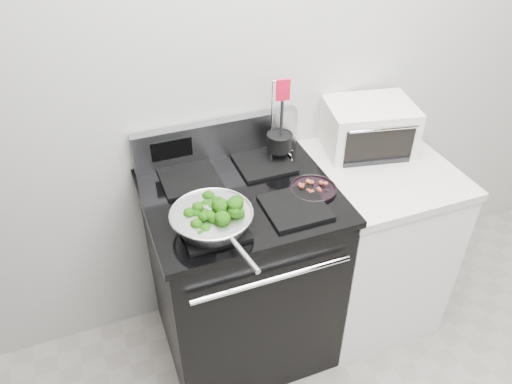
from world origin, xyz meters
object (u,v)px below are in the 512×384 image
toaster_oven (368,127)px  gas_range (242,272)px  utensil_holder (279,146)px  skillet (212,219)px  bacon_plate (313,187)px

toaster_oven → gas_range: bearing=-155.2°
gas_range → utensil_holder: (0.25, 0.18, 0.53)m
skillet → bacon_plate: skillet is taller
utensil_holder → toaster_oven: 0.45m
utensil_holder → bacon_plate: bearing=-68.1°
skillet → utensil_holder: 0.55m
skillet → bacon_plate: size_ratio=2.52×
gas_range → toaster_oven: bearing=13.4°
gas_range → bacon_plate: size_ratio=5.76×
skillet → utensil_holder: utensil_holder is taller
bacon_plate → gas_range: bearing=163.1°
gas_range → utensil_holder: size_ratio=2.86×
bacon_plate → utensil_holder: bearing=98.7°
gas_range → bacon_plate: bearing=-16.9°
skillet → toaster_oven: toaster_oven is taller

